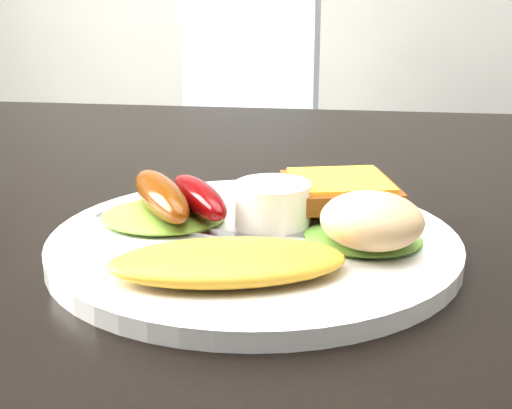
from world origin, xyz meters
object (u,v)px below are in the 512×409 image
person (300,132)px  plate (254,244)px  dining_table (362,207)px  dining_chair (237,164)px

person → plate: size_ratio=4.92×
dining_table → dining_chair: bearing=104.9°
dining_table → plate: plate is taller
person → plate: bearing=79.1°
dining_table → plate: (-0.08, -0.18, 0.03)m
dining_chair → plate: plate is taller
person → plate: person is taller
dining_chair → person: size_ratio=0.30×
dining_table → dining_chair: 1.29m
person → plate: (0.02, -0.63, 0.05)m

